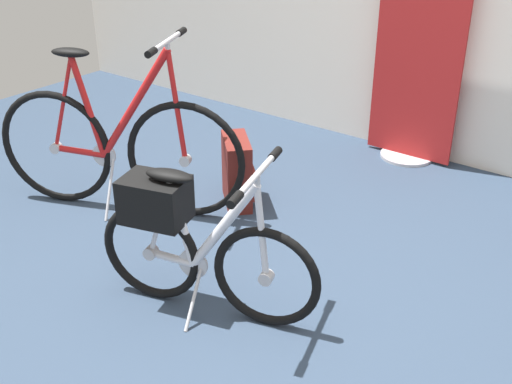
{
  "coord_description": "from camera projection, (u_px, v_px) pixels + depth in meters",
  "views": [
    {
      "loc": [
        1.38,
        -1.59,
        1.79
      ],
      "look_at": [
        -0.08,
        0.34,
        0.55
      ],
      "focal_mm": 44.38,
      "sensor_mm": 36.0,
      "label": 1
    }
  ],
  "objects": [
    {
      "name": "ground_plane",
      "position": [
        222.0,
        341.0,
        2.69
      ],
      "size": [
        7.1,
        7.1,
        0.0
      ],
      "primitive_type": "plane",
      "color": "#2D3D51"
    },
    {
      "name": "display_bike_left",
      "position": [
        118.0,
        147.0,
        3.57
      ],
      "size": [
        1.37,
        0.7,
        1.02
      ],
      "color": "black",
      "rests_on": "ground_plane"
    },
    {
      "name": "floor_banner_stand",
      "position": [
        418.0,
        60.0,
        4.08
      ],
      "size": [
        0.6,
        0.36,
        1.54
      ],
      "color": "#B7B7BC",
      "rests_on": "ground_plane"
    },
    {
      "name": "handbag_on_floor",
      "position": [
        238.0,
        172.0,
        3.71
      ],
      "size": [
        0.34,
        0.33,
        0.41
      ],
      "color": "maroon",
      "rests_on": "ground_plane"
    },
    {
      "name": "folding_bike_foreground",
      "position": [
        190.0,
        238.0,
        2.74
      ],
      "size": [
        1.01,
        0.53,
        0.74
      ],
      "color": "black",
      "rests_on": "ground_plane"
    }
  ]
}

